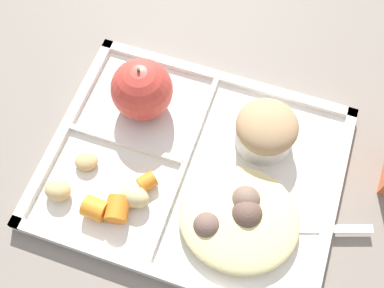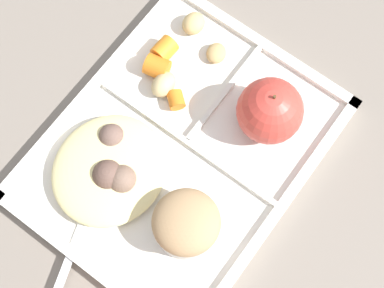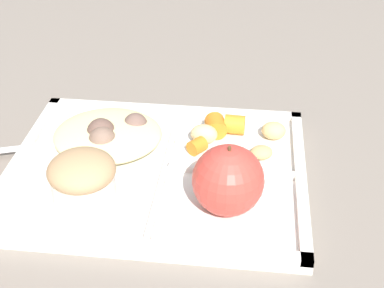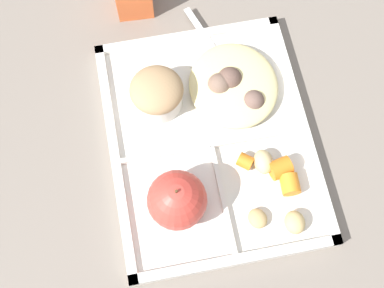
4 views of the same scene
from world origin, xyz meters
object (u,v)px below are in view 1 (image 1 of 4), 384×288
at_px(lunch_tray, 193,167).
at_px(plastic_fork, 297,229).
at_px(green_apple, 142,90).
at_px(bran_muffin, 266,130).

height_order(lunch_tray, plastic_fork, lunch_tray).
xyz_separation_m(lunch_tray, green_apple, (-0.09, 0.06, 0.04)).
xyz_separation_m(lunch_tray, plastic_fork, (0.15, -0.04, 0.01)).
bearing_deg(lunch_tray, plastic_fork, -14.71).
distance_m(green_apple, bran_muffin, 0.17).
bearing_deg(green_apple, lunch_tray, -35.26).
distance_m(lunch_tray, green_apple, 0.12).
distance_m(bran_muffin, plastic_fork, 0.13).
bearing_deg(plastic_fork, green_apple, 156.56).
relative_size(lunch_tray, bran_muffin, 4.69).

